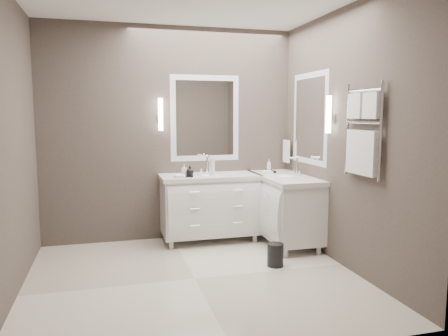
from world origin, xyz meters
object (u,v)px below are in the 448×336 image
object	(u,v)px
vanity_back	(210,203)
waste_bin	(275,255)
vanity_right	(285,205)
towel_ladder	(362,137)

from	to	relation	value
vanity_back	waste_bin	xyz separation A→B (m)	(0.45, -1.09, -0.36)
vanity_back	waste_bin	world-z (taller)	vanity_back
vanity_back	vanity_right	distance (m)	0.93
towel_ladder	waste_bin	size ratio (longest dim) A/B	3.70
vanity_right	towel_ladder	xyz separation A→B (m)	(0.23, -1.30, 0.91)
vanity_right	towel_ladder	size ratio (longest dim) A/B	1.38
towel_ladder	vanity_right	bearing A→B (deg)	99.84
vanity_right	towel_ladder	bearing A→B (deg)	-80.16
towel_ladder	waste_bin	bearing A→B (deg)	140.68
vanity_back	vanity_right	world-z (taller)	same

